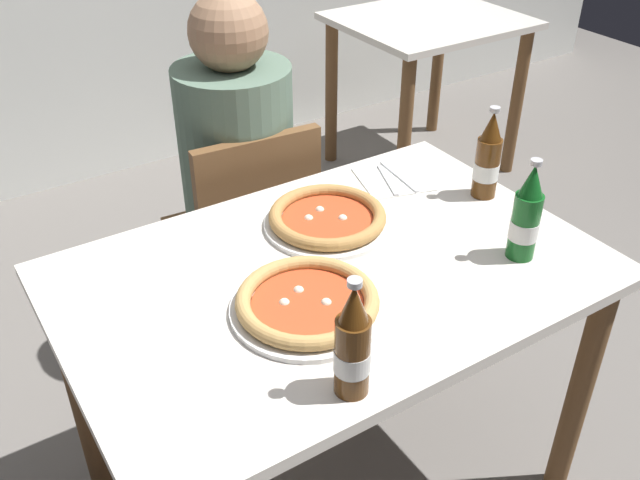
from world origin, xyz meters
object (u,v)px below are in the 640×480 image
chair_behind_table (248,233)px  dining_table_background (427,51)px  diner_seated (240,197)px  beer_bottle_left (488,159)px  pizza_marinara_far (327,218)px  beer_bottle_right (353,346)px  napkin_with_cutlery (393,179)px  pizza_margherita_near (307,303)px  dining_table_main (332,308)px  beer_bottle_center (526,217)px

chair_behind_table → dining_table_background: (1.36, 0.78, 0.11)m
diner_seated → beer_bottle_left: 0.78m
pizza_marinara_far → beer_bottle_left: (0.43, -0.09, 0.08)m
beer_bottle_right → napkin_with_cutlery: size_ratio=1.12×
pizza_margherita_near → chair_behind_table: bearing=73.1°
dining_table_background → beer_bottle_left: size_ratio=3.24×
pizza_marinara_far → beer_bottle_right: (-0.27, -0.49, 0.08)m
dining_table_main → napkin_with_cutlery: (0.37, 0.26, 0.12)m
pizza_marinara_far → napkin_with_cutlery: 0.30m
chair_behind_table → pizza_marinara_far: (-0.00, -0.45, 0.29)m
beer_bottle_left → beer_bottle_center: 0.28m
pizza_margherita_near → napkin_with_cutlery: 0.61m
dining_table_background → pizza_marinara_far: bearing=-137.7°
chair_behind_table → beer_bottle_left: (0.43, -0.54, 0.37)m
pizza_marinara_far → diner_seated: bearing=89.4°
beer_bottle_center → chair_behind_table: bearing=110.8°
dining_table_main → pizza_marinara_far: (0.09, 0.16, 0.14)m
dining_table_main → beer_bottle_left: beer_bottle_left is taller
diner_seated → pizza_margherita_near: diner_seated is taller
pizza_marinara_far → napkin_with_cutlery: (0.28, 0.10, -0.02)m
dining_table_main → beer_bottle_right: (-0.18, -0.33, 0.22)m
pizza_margherita_near → beer_bottle_right: 0.25m
dining_table_background → beer_bottle_right: bearing=-133.3°
beer_bottle_left → pizza_margherita_near: bearing=-165.9°
beer_bottle_right → dining_table_background: bearing=46.7°
chair_behind_table → beer_bottle_right: beer_bottle_right is taller
pizza_marinara_far → beer_bottle_left: 0.45m
dining_table_background → beer_bottle_right: size_ratio=3.24×
diner_seated → beer_bottle_right: (-0.27, -0.99, 0.27)m
chair_behind_table → beer_bottle_center: bearing=114.8°
dining_table_background → beer_bottle_right: 2.38m
diner_seated → napkin_with_cutlery: (0.27, -0.40, 0.17)m
beer_bottle_center → beer_bottle_right: same height
dining_table_background → pizza_marinara_far: size_ratio=2.56×
pizza_margherita_near → beer_bottle_left: 0.67m
chair_behind_table → dining_table_background: size_ratio=1.06×
chair_behind_table → napkin_with_cutlery: (0.28, -0.35, 0.27)m
chair_behind_table → diner_seated: bearing=-91.6°
beer_bottle_center → beer_bottle_left: bearing=63.5°
pizza_margherita_near → pizza_marinara_far: size_ratio=1.04×
pizza_marinara_far → dining_table_background: bearing=42.3°
diner_seated → dining_table_background: (1.35, 0.73, 0.01)m
beer_bottle_left → beer_bottle_center: (-0.13, -0.25, 0.00)m
dining_table_main → beer_bottle_right: 0.43m
diner_seated → pizza_margherita_near: size_ratio=3.73×
napkin_with_cutlery → pizza_margherita_near: bearing=-144.5°
pizza_margherita_near → beer_bottle_right: bearing=-102.4°
pizza_margherita_near → beer_bottle_center: 0.53m
beer_bottle_left → beer_bottle_right: bearing=-150.4°
dining_table_main → diner_seated: size_ratio=0.99×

